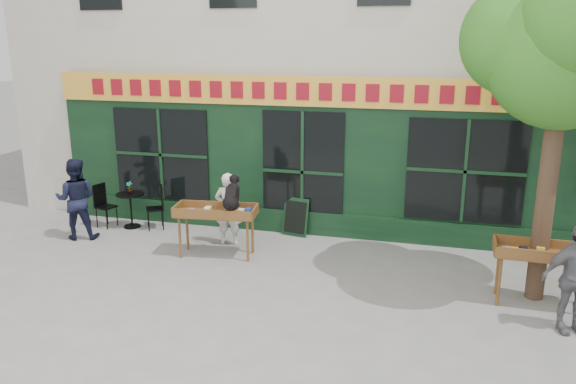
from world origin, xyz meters
name	(u,v)px	position (x,y,z in m)	size (l,w,h in m)	color
ground	(271,276)	(0.00, 0.00, 0.00)	(80.00, 80.00, 0.00)	slate
street_tree	(569,31)	(4.34, 0.36, 4.11)	(3.05, 2.90, 5.60)	#382619
book_cart_center	(216,214)	(-1.28, 0.69, 0.82)	(1.56, 0.79, 0.99)	brown
dog	(232,192)	(-0.93, 0.64, 1.29)	(0.34, 0.60, 0.60)	black
woman	(228,209)	(-1.28, 1.34, 0.74)	(0.54, 0.35, 1.47)	silver
book_cart_right	(547,255)	(4.36, 0.03, 0.82)	(1.52, 0.67, 0.99)	brown
man_right	(574,278)	(4.60, -0.72, 0.80)	(0.93, 0.39, 1.59)	#5C5C61
bistro_table	(131,203)	(-3.72, 1.77, 0.54)	(0.60, 0.60, 0.76)	black
bistro_chair_left	(103,202)	(-4.36, 1.69, 0.56)	(0.44, 0.44, 0.95)	black
bistro_chair_right	(159,204)	(-3.09, 1.86, 0.56)	(0.50, 0.50, 0.95)	black
potted_plant	(129,188)	(-3.72, 1.77, 0.90)	(0.14, 0.10, 0.27)	gray
man_left	(76,199)	(-4.42, 0.87, 0.84)	(0.82, 0.64, 1.68)	black
chalkboard	(295,217)	(-0.12, 2.19, 0.40)	(0.59, 0.29, 0.79)	black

